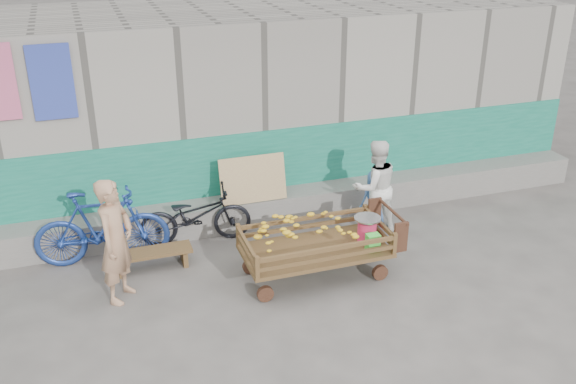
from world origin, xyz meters
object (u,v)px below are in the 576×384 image
object	(u,v)px
bicycle_dark	(195,216)
vendor_man	(116,241)
child	(374,198)
bench	(152,255)
bicycle_blue	(102,227)
woman	(375,187)
banana_cart	(313,237)

from	to	relation	value
bicycle_dark	vendor_man	bearing A→B (deg)	139.39
vendor_man	child	world-z (taller)	vendor_man
bench	bicycle_blue	distance (m)	0.78
woman	bicycle_dark	distance (m)	2.66
bicycle_dark	child	bearing A→B (deg)	-91.64
banana_cart	child	size ratio (longest dim) A/B	2.32
vendor_man	woman	bearing A→B (deg)	-47.91
vendor_man	child	distance (m)	3.96
child	banana_cart	bearing A→B (deg)	31.96
child	bicycle_dark	distance (m)	2.71
vendor_man	bicycle_blue	size ratio (longest dim) A/B	0.90
banana_cart	bicycle_dark	xyz separation A→B (m)	(-1.26, 1.45, -0.17)
bench	vendor_man	xyz separation A→B (m)	(-0.46, -0.59, 0.61)
bicycle_dark	bicycle_blue	bearing A→B (deg)	102.86
woman	bicycle_blue	world-z (taller)	woman
bicycle_dark	banana_cart	bearing A→B (deg)	-133.87
banana_cart	bicycle_blue	xyz separation A→B (m)	(-2.57, 1.28, -0.06)
bicycle_dark	woman	bearing A→B (deg)	-95.93
bench	vendor_man	distance (m)	0.97
bench	woman	size ratio (longest dim) A/B	0.74
banana_cart	vendor_man	world-z (taller)	vendor_man
vendor_man	banana_cart	bearing A→B (deg)	-64.77
woman	bicycle_blue	xyz separation A→B (m)	(-3.90, 0.33, -0.18)
woman	bicycle_blue	distance (m)	3.92
woman	bicycle_dark	bearing A→B (deg)	-13.16
banana_cart	bicycle_dark	bearing A→B (deg)	130.94
vendor_man	child	bearing A→B (deg)	-45.44
woman	banana_cart	bearing A→B (deg)	33.30
bench	woman	world-z (taller)	woman
bench	bicycle_dark	distance (m)	0.93
banana_cart	child	bearing A→B (deg)	38.47
banana_cart	vendor_man	xyz separation A→B (m)	(-2.43, 0.31, 0.21)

